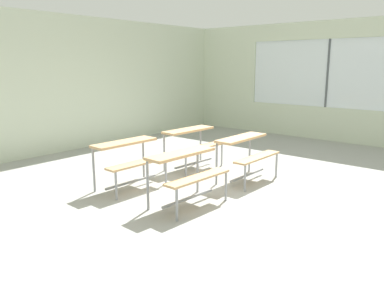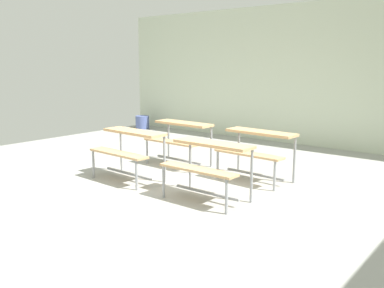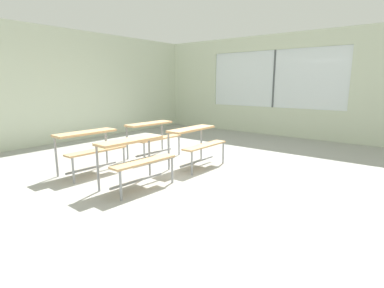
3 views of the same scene
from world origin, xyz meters
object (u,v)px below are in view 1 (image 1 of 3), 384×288
Objects in this scene: desk_bench_r1c1 at (193,139)px; desk_bench_r1c0 at (129,153)px; desk_bench_r0c1 at (247,148)px; desk_bench_r0c0 at (187,166)px.

desk_bench_r1c0 is at bearing -177.75° from desk_bench_r1c1.
desk_bench_r0c1 and desk_bench_r1c1 have the same top height.
desk_bench_r1c0 and desk_bench_r1c1 have the same top height.
desk_bench_r0c1 is at bearing 1.66° from desk_bench_r0c0.
desk_bench_r0c1 is at bearing -36.87° from desk_bench_r1c0.
desk_bench_r1c1 is (0.02, 1.19, 0.00)m from desk_bench_r0c1.
desk_bench_r0c0 is at bearing -139.47° from desk_bench_r1c1.
desk_bench_r0c1 is at bearing -87.89° from desk_bench_r1c1.
desk_bench_r1c0 is at bearing 93.36° from desk_bench_r0c0.
desk_bench_r1c1 is (1.52, 1.17, 0.00)m from desk_bench_r0c0.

